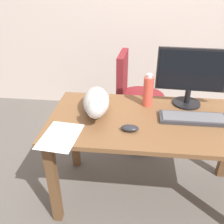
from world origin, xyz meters
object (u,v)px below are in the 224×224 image
object	(u,v)px
monitor	(191,75)
cat	(96,102)
water_bottle	(148,91)
office_chair	(135,107)
computer_mouse	(130,128)
keyboard	(193,118)

from	to	relation	value
monitor	cat	distance (m)	0.68
cat	water_bottle	bearing A→B (deg)	22.14
office_chair	cat	xyz separation A→B (m)	(-0.27, -0.67, 0.38)
office_chair	computer_mouse	size ratio (longest dim) A/B	8.51
water_bottle	computer_mouse	bearing A→B (deg)	-108.04
monitor	water_bottle	distance (m)	0.31
office_chair	computer_mouse	bearing A→B (deg)	-91.95
computer_mouse	keyboard	bearing A→B (deg)	22.30
office_chair	water_bottle	world-z (taller)	water_bottle
cat	computer_mouse	distance (m)	0.32
keyboard	computer_mouse	xyz separation A→B (m)	(-0.41, -0.17, 0.00)
office_chair	computer_mouse	distance (m)	0.93
office_chair	keyboard	size ratio (longest dim) A/B	2.13
keyboard	cat	distance (m)	0.65
computer_mouse	monitor	bearing A→B (deg)	44.35
cat	computer_mouse	world-z (taller)	cat
water_bottle	keyboard	bearing A→B (deg)	-30.85
monitor	cat	size ratio (longest dim) A/B	0.79
computer_mouse	water_bottle	world-z (taller)	water_bottle
keyboard	computer_mouse	bearing A→B (deg)	-157.70
monitor	water_bottle	xyz separation A→B (m)	(-0.29, -0.05, -0.11)
keyboard	cat	world-z (taller)	cat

